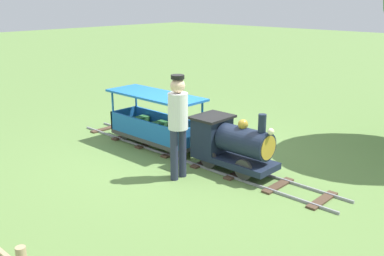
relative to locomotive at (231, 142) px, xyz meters
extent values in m
plane|color=#608442|center=(0.00, -0.94, -0.49)|extent=(60.00, 60.00, 0.00)
cube|color=gray|center=(-0.22, -0.87, -0.47)|extent=(0.03, 5.70, 0.04)
cube|color=gray|center=(0.22, -0.87, -0.47)|extent=(0.03, 5.70, 0.04)
cube|color=#4C3828|center=(0.00, -3.36, -0.47)|extent=(0.68, 0.14, 0.03)
cube|color=#4C3828|center=(0.00, -2.65, -0.47)|extent=(0.68, 0.14, 0.03)
cube|color=#4C3828|center=(0.00, -1.94, -0.47)|extent=(0.68, 0.14, 0.03)
cube|color=#4C3828|center=(0.00, -1.23, -0.47)|extent=(0.68, 0.14, 0.03)
cube|color=#4C3828|center=(0.00, -0.51, -0.47)|extent=(0.68, 0.14, 0.03)
cube|color=#4C3828|center=(0.00, 0.20, -0.47)|extent=(0.68, 0.14, 0.03)
cube|color=#4C3828|center=(0.00, 0.91, -0.47)|extent=(0.68, 0.14, 0.03)
cube|color=#4C3828|center=(0.00, 1.62, -0.47)|extent=(0.68, 0.14, 0.03)
cube|color=#192338|center=(0.00, 0.08, -0.28)|extent=(0.56, 1.40, 0.10)
cylinder|color=#192338|center=(0.00, 0.28, 0.07)|extent=(0.44, 0.85, 0.44)
cylinder|color=#B7932D|center=(0.00, 0.71, 0.07)|extent=(0.37, 0.02, 0.37)
cylinder|color=#192338|center=(0.00, 0.58, 0.43)|extent=(0.12, 0.12, 0.27)
sphere|color=#B7932D|center=(0.00, 0.23, 0.34)|extent=(0.16, 0.16, 0.16)
cube|color=#192338|center=(0.00, -0.39, 0.05)|extent=(0.56, 0.45, 0.55)
cube|color=black|center=(0.00, -0.39, 0.34)|extent=(0.64, 0.53, 0.04)
sphere|color=#F2EAB2|center=(0.00, 0.74, 0.33)|extent=(0.10, 0.10, 0.10)
cylinder|color=#2D2D2D|center=(-0.22, 0.43, -0.29)|extent=(0.05, 0.32, 0.32)
cylinder|color=#2D2D2D|center=(0.22, 0.43, -0.29)|extent=(0.05, 0.32, 0.32)
cylinder|color=#2D2D2D|center=(-0.22, -0.27, -0.29)|extent=(0.05, 0.32, 0.32)
cylinder|color=#2D2D2D|center=(0.22, -0.27, -0.29)|extent=(0.05, 0.32, 0.32)
cube|color=#3F3F3F|center=(0.00, -1.77, -0.31)|extent=(0.64, 1.90, 0.08)
cube|color=blue|center=(-0.30, -1.77, -0.09)|extent=(0.04, 1.90, 0.35)
cube|color=blue|center=(0.30, -1.77, -0.09)|extent=(0.04, 1.90, 0.35)
cube|color=blue|center=(0.00, -0.84, -0.09)|extent=(0.64, 0.04, 0.35)
cube|color=blue|center=(0.00, -2.70, -0.09)|extent=(0.64, 0.04, 0.35)
cylinder|color=blue|center=(-0.29, -0.87, 0.11)|extent=(0.04, 0.04, 0.75)
cylinder|color=blue|center=(0.29, -0.87, 0.11)|extent=(0.04, 0.04, 0.75)
cylinder|color=blue|center=(-0.29, -2.67, 0.11)|extent=(0.04, 0.04, 0.75)
cylinder|color=blue|center=(0.29, -2.67, 0.11)|extent=(0.04, 0.04, 0.75)
cube|color=blue|center=(0.00, -1.77, 0.50)|extent=(0.74, 2.00, 0.04)
cube|color=#2D6B33|center=(0.00, -2.30, -0.15)|extent=(0.48, 0.20, 0.24)
cube|color=#2D6B33|center=(0.00, -1.77, -0.15)|extent=(0.48, 0.20, 0.24)
cube|color=#2D6B33|center=(0.00, -1.24, -0.15)|extent=(0.48, 0.20, 0.24)
cylinder|color=#262626|center=(-0.22, -1.10, -0.33)|extent=(0.04, 0.24, 0.24)
cylinder|color=#262626|center=(0.22, -1.10, -0.33)|extent=(0.04, 0.24, 0.24)
cylinder|color=#262626|center=(-0.22, -2.43, -0.33)|extent=(0.04, 0.24, 0.24)
cylinder|color=#262626|center=(0.22, -2.43, -0.33)|extent=(0.04, 0.24, 0.24)
cylinder|color=#282D47|center=(0.69, -0.40, -0.09)|extent=(0.12, 0.12, 0.80)
cylinder|color=#282D47|center=(0.87, -0.40, -0.09)|extent=(0.12, 0.12, 0.80)
cylinder|color=white|center=(0.78, -0.40, 0.59)|extent=(0.30, 0.30, 0.55)
sphere|color=beige|center=(0.78, -0.40, 0.97)|extent=(0.22, 0.22, 0.22)
cylinder|color=black|center=(0.78, -0.40, 1.10)|extent=(0.20, 0.20, 0.06)
camera|label=1|loc=(5.27, 4.08, 2.23)|focal=41.11mm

